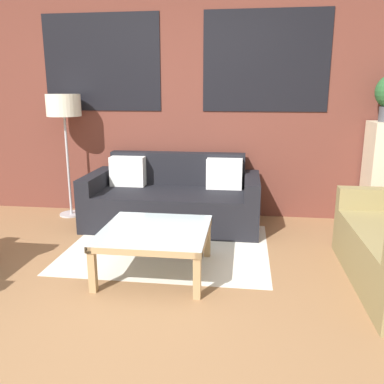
{
  "coord_description": "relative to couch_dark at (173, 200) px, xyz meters",
  "views": [
    {
      "loc": [
        0.76,
        -2.4,
        1.47
      ],
      "look_at": [
        0.27,
        1.29,
        0.55
      ],
      "focal_mm": 38.0,
      "sensor_mm": 36.0,
      "label": 1
    }
  ],
  "objects": [
    {
      "name": "ground_plane",
      "position": [
        0.03,
        -1.95,
        -0.28
      ],
      "size": [
        16.0,
        16.0,
        0.0
      ],
      "primitive_type": "plane",
      "color": "#8E6642"
    },
    {
      "name": "wall_back_brick",
      "position": [
        0.03,
        0.49,
        1.13
      ],
      "size": [
        8.4,
        0.09,
        2.8
      ],
      "color": "brown",
      "rests_on": "ground_plane"
    },
    {
      "name": "rug",
      "position": [
        0.08,
        -0.71,
        -0.28
      ],
      "size": [
        1.91,
        1.53,
        0.0
      ],
      "color": "silver",
      "rests_on": "ground_plane"
    },
    {
      "name": "couch_dark",
      "position": [
        0.0,
        0.0,
        0.0
      ],
      "size": [
        1.9,
        0.88,
        0.78
      ],
      "color": "black",
      "rests_on": "ground_plane"
    },
    {
      "name": "coffee_table",
      "position": [
        0.08,
        -1.27,
        0.05
      ],
      "size": [
        0.86,
        0.86,
        0.38
      ],
      "color": "silver",
      "rests_on": "ground_plane"
    },
    {
      "name": "floor_lamp",
      "position": [
        -1.31,
        0.19,
        0.98
      ],
      "size": [
        0.39,
        0.39,
        1.45
      ],
      "color": "#B2B2B7",
      "rests_on": "ground_plane"
    },
    {
      "name": "drawer_cabinet",
      "position": [
        2.29,
        0.2,
        0.3
      ],
      "size": [
        0.38,
        0.43,
        1.16
      ],
      "color": "beige",
      "rests_on": "ground_plane"
    }
  ]
}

